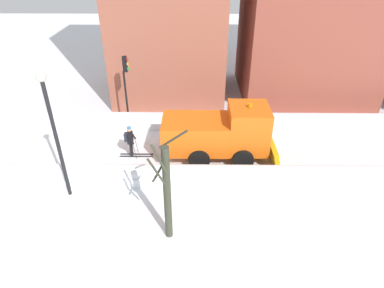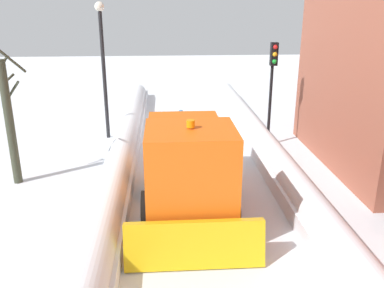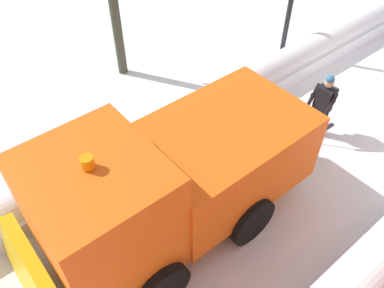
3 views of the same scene
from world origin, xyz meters
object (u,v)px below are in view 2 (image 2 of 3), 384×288
at_px(plow_truck, 187,163).
at_px(bare_tree_near, 9,120).
at_px(skier, 181,130).
at_px(street_lamp, 103,56).
at_px(traffic_light_pole, 272,75).

bearing_deg(plow_truck, bare_tree_near, -22.54).
height_order(skier, street_lamp, street_lamp).
height_order(traffic_light_pole, bare_tree_near, bare_tree_near).
relative_size(plow_truck, skier, 3.31).
bearing_deg(traffic_light_pole, bare_tree_near, 18.38).
xyz_separation_m(traffic_light_pole, bare_tree_near, (9.38, 3.12, -0.82)).
xyz_separation_m(skier, traffic_light_pole, (-3.74, -0.70, 2.02)).
bearing_deg(plow_truck, street_lamp, -65.78).
bearing_deg(street_lamp, traffic_light_pole, 166.87).
distance_m(plow_truck, skier, 4.78).
height_order(plow_truck, traffic_light_pole, traffic_light_pole).
bearing_deg(skier, bare_tree_near, 23.23).
bearing_deg(street_lamp, plow_truck, 114.22).
distance_m(traffic_light_pole, bare_tree_near, 9.92).
relative_size(plow_truck, bare_tree_near, 1.25).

